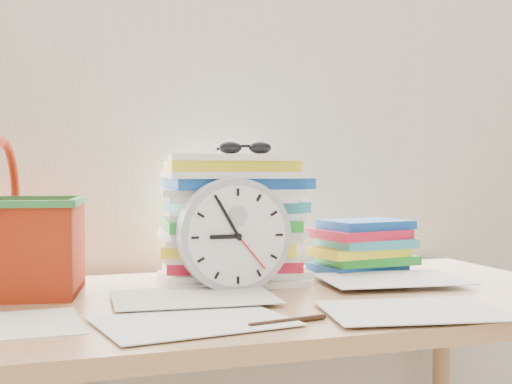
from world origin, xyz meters
name	(u,v)px	position (x,y,z in m)	size (l,w,h in m)	color
curtain	(186,36)	(0.00, 1.98, 1.30)	(2.40, 0.01, 2.50)	silver
desk	(235,336)	(0.00, 1.60, 0.68)	(1.40, 0.70, 0.75)	#AE7D51
paper_stack	(233,218)	(0.05, 1.78, 0.88)	(0.31, 0.25, 0.27)	white
clock	(234,235)	(0.01, 1.65, 0.86)	(0.22, 0.22, 0.04)	#A7ABB4
sunglasses	(245,147)	(0.07, 1.76, 1.03)	(0.13, 0.11, 0.03)	black
book_stack	(363,246)	(0.37, 1.80, 0.81)	(0.24, 0.19, 0.12)	white
basket	(3,218)	(-0.41, 1.76, 0.90)	(0.29, 0.23, 0.29)	#BB3512
pen	(288,321)	(0.01, 1.35, 0.75)	(0.01, 0.01, 0.14)	black
scattered_papers	(235,293)	(0.00, 1.60, 0.76)	(1.26, 0.42, 0.02)	white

